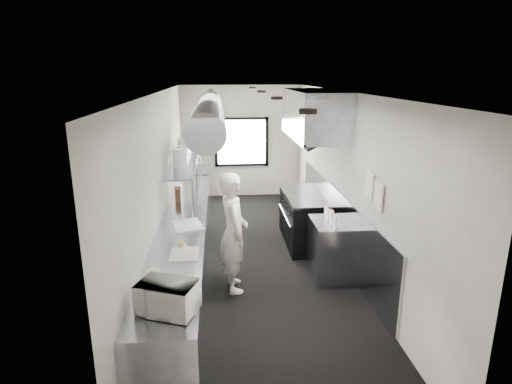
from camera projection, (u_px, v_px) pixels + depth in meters
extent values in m
cube|color=black|center=(255.00, 260.00, 7.29)|extent=(3.00, 8.00, 0.01)
cube|color=beige|center=(255.00, 92.00, 6.53)|extent=(3.00, 8.00, 0.01)
cube|color=beige|center=(241.00, 142.00, 10.75)|extent=(3.00, 0.02, 2.80)
cube|color=beige|center=(303.00, 315.00, 3.08)|extent=(3.00, 0.02, 2.80)
cube|color=beige|center=(162.00, 183.00, 6.78)|extent=(0.02, 8.00, 2.80)
cube|color=beige|center=(345.00, 179.00, 7.04)|extent=(0.02, 8.00, 2.80)
cube|color=gray|center=(337.00, 221.00, 7.56)|extent=(0.03, 5.50, 1.10)
cylinder|color=#9A9CA2|center=(210.00, 107.00, 6.92)|extent=(0.40, 6.40, 0.40)
cube|color=white|center=(242.00, 142.00, 10.71)|extent=(1.20, 0.03, 1.10)
cube|color=black|center=(241.00, 119.00, 10.57)|extent=(1.36, 0.03, 0.08)
cube|color=black|center=(242.00, 164.00, 10.88)|extent=(1.36, 0.03, 0.08)
cube|color=black|center=(216.00, 142.00, 10.67)|extent=(0.08, 0.03, 1.25)
cube|color=black|center=(267.00, 142.00, 10.78)|extent=(0.08, 0.03, 1.25)
cube|color=gray|center=(314.00, 114.00, 7.40)|extent=(0.80, 2.20, 0.80)
cube|color=gray|center=(292.00, 136.00, 7.48)|extent=(0.05, 2.20, 0.05)
cube|color=black|center=(309.00, 133.00, 7.49)|extent=(0.50, 2.10, 0.28)
cube|color=gray|center=(184.00, 249.00, 6.59)|extent=(0.70, 6.00, 0.90)
cube|color=gray|center=(185.00, 160.00, 7.73)|extent=(0.45, 3.00, 0.04)
cylinder|color=gray|center=(192.00, 200.00, 6.49)|extent=(0.04, 0.04, 0.66)
cylinder|color=gray|center=(196.00, 178.00, 7.83)|extent=(0.04, 0.04, 0.66)
cylinder|color=gray|center=(199.00, 162.00, 9.18)|extent=(0.04, 0.04, 0.66)
cube|color=black|center=(308.00, 219.00, 7.93)|extent=(0.85, 1.60, 0.90)
cube|color=gray|center=(309.00, 195.00, 7.80)|extent=(0.85, 1.60, 0.04)
cube|color=gray|center=(286.00, 220.00, 7.89)|extent=(0.03, 1.55, 0.80)
cylinder|color=gray|center=(285.00, 215.00, 7.86)|extent=(0.03, 1.30, 0.03)
cube|color=gray|center=(333.00, 249.00, 6.60)|extent=(0.65, 0.80, 0.90)
cube|color=gray|center=(196.00, 187.00, 10.14)|extent=(0.70, 1.20, 0.90)
cube|color=white|center=(369.00, 185.00, 5.83)|extent=(0.02, 0.28, 0.38)
cube|color=white|center=(378.00, 196.00, 5.51)|extent=(0.02, 0.28, 0.38)
imported|color=silver|center=(233.00, 232.00, 6.10)|extent=(0.50, 0.69, 1.76)
imported|color=white|center=(167.00, 297.00, 4.01)|extent=(0.60, 0.53, 0.30)
cylinder|color=beige|center=(153.00, 293.00, 4.28)|extent=(0.14, 0.14, 0.10)
cylinder|color=beige|center=(154.00, 275.00, 4.66)|extent=(0.19, 0.19, 0.11)
cube|color=white|center=(184.00, 254.00, 5.31)|extent=(0.36, 0.44, 0.01)
cylinder|color=silver|center=(181.00, 247.00, 5.53)|extent=(0.17, 0.17, 0.01)
sphere|color=#DBC373|center=(181.00, 243.00, 5.52)|extent=(0.09, 0.09, 0.09)
cube|color=white|center=(188.00, 225.00, 6.31)|extent=(0.55, 0.64, 0.02)
cube|color=#53331D|center=(178.00, 194.00, 7.51)|extent=(0.12, 0.22, 0.24)
cylinder|color=silver|center=(180.00, 158.00, 7.07)|extent=(0.31, 0.31, 0.30)
cylinder|color=silver|center=(183.00, 155.00, 7.36)|extent=(0.24, 0.24, 0.30)
cylinder|color=silver|center=(184.00, 148.00, 7.85)|extent=(0.29, 0.29, 0.35)
cylinder|color=silver|center=(187.00, 142.00, 8.41)|extent=(0.28, 0.28, 0.39)
cylinder|color=white|center=(335.00, 222.00, 6.19)|extent=(0.06, 0.06, 0.19)
cylinder|color=white|center=(331.00, 218.00, 6.33)|extent=(0.07, 0.07, 0.20)
cylinder|color=white|center=(331.00, 216.00, 6.46)|extent=(0.07, 0.07, 0.18)
cylinder|color=white|center=(328.00, 214.00, 6.59)|extent=(0.06, 0.06, 0.16)
cylinder|color=white|center=(326.00, 211.00, 6.69)|extent=(0.07, 0.07, 0.17)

